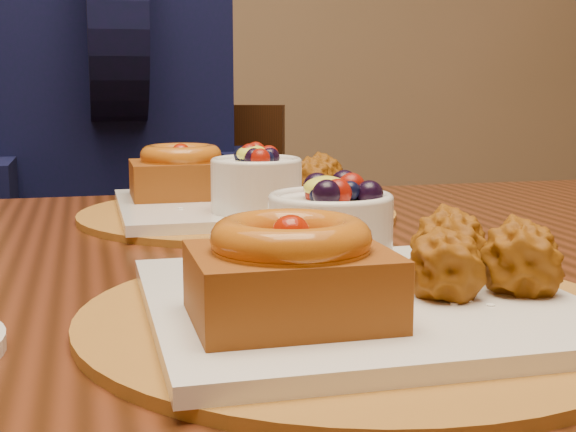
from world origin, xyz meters
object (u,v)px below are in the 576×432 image
Objects in this scene: place_setting_far at (235,193)px; diner at (117,104)px; chair_far at (171,300)px; dining_table at (281,333)px; place_setting_near at (350,280)px.

place_setting_far is 0.46× the size of diner.
diner is (-0.11, 0.60, 0.09)m from place_setting_far.
place_setting_far is 0.71m from chair_far.
diner reaches higher than dining_table.
dining_table is 1.84× the size of chair_far.
dining_table is at bearing -64.75° from chair_far.
place_setting_near is 1.00× the size of place_setting_far.
diner is at bearing 96.27° from place_setting_near.
dining_table is 0.24m from place_setting_far.
place_setting_near is at bearing -89.95° from place_setting_far.
diner reaches higher than chair_far.
dining_table is 0.88m from chair_far.
dining_table is at bearing 89.08° from place_setting_near.
place_setting_near is at bearing -74.07° from diner.
chair_far is 0.41m from diner.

